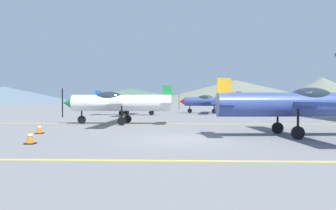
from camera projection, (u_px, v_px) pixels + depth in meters
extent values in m
plane|color=slate|center=(184.00, 139.00, 13.18)|extent=(400.00, 400.00, 0.00)
cube|color=yellow|center=(186.00, 161.00, 8.43)|extent=(80.00, 0.16, 0.01)
cube|color=yellow|center=(182.00, 124.00, 21.40)|extent=(80.00, 0.16, 0.01)
cylinder|color=#33478C|center=(291.00, 105.00, 14.09)|extent=(6.86, 1.58, 1.10)
ellipsoid|color=#1E2833|center=(311.00, 97.00, 14.11)|extent=(2.06, 1.04, 0.90)
cube|color=#33478C|center=(300.00, 103.00, 14.10)|extent=(1.72, 8.85, 0.16)
cube|color=#33478C|center=(224.00, 103.00, 13.98)|extent=(0.88, 2.64, 0.10)
cube|color=#F2A519|center=(224.00, 91.00, 13.97)|extent=(0.64, 0.16, 1.20)
cylinder|color=black|center=(298.00, 121.00, 12.99)|extent=(0.10, 0.10, 1.00)
cylinder|color=black|center=(298.00, 133.00, 13.00)|extent=(0.57, 0.16, 0.56)
cylinder|color=black|center=(278.00, 118.00, 15.19)|extent=(0.10, 0.10, 1.00)
cylinder|color=black|center=(278.00, 128.00, 15.20)|extent=(0.57, 0.16, 0.56)
cylinder|color=white|center=(122.00, 103.00, 21.22)|extent=(6.81, 1.18, 1.10)
cone|color=#1E8C3F|center=(68.00, 103.00, 21.39)|extent=(0.71, 0.94, 0.93)
cube|color=black|center=(62.00, 103.00, 21.41)|extent=(0.04, 0.12, 2.00)
ellipsoid|color=#1E2833|center=(109.00, 98.00, 21.25)|extent=(2.01, 0.92, 0.90)
cube|color=white|center=(116.00, 102.00, 21.23)|extent=(1.20, 8.81, 0.16)
cube|color=white|center=(167.00, 102.00, 21.07)|extent=(0.73, 2.61, 0.10)
cube|color=#1E8C3F|center=(167.00, 94.00, 21.06)|extent=(0.63, 0.13, 1.20)
cylinder|color=black|center=(82.00, 113.00, 21.36)|extent=(0.10, 0.10, 1.00)
cylinder|color=black|center=(82.00, 120.00, 21.37)|extent=(0.56, 0.13, 0.56)
cylinder|color=black|center=(128.00, 112.00, 22.32)|extent=(0.10, 0.10, 1.00)
cylinder|color=black|center=(128.00, 119.00, 22.33)|extent=(0.56, 0.13, 0.56)
cylinder|color=black|center=(122.00, 113.00, 20.12)|extent=(0.10, 0.10, 1.00)
cylinder|color=black|center=(122.00, 121.00, 20.13)|extent=(0.56, 0.13, 0.56)
cylinder|color=white|center=(126.00, 102.00, 33.37)|extent=(6.86, 1.62, 1.10)
cone|color=blue|center=(160.00, 102.00, 32.94)|extent=(0.77, 0.99, 0.93)
cube|color=black|center=(164.00, 102.00, 32.90)|extent=(0.05, 0.12, 2.00)
ellipsoid|color=#1E2833|center=(134.00, 99.00, 33.26)|extent=(2.06, 1.05, 0.90)
cube|color=white|center=(129.00, 101.00, 33.32)|extent=(1.78, 8.85, 0.16)
cube|color=white|center=(98.00, 101.00, 33.72)|extent=(0.90, 2.65, 0.10)
cube|color=blue|center=(98.00, 96.00, 33.71)|extent=(0.64, 0.17, 1.20)
cylinder|color=black|center=(151.00, 108.00, 33.06)|extent=(0.10, 0.10, 1.00)
cylinder|color=black|center=(151.00, 113.00, 33.07)|extent=(0.57, 0.16, 0.56)
cylinder|color=black|center=(121.00, 108.00, 32.31)|extent=(0.10, 0.10, 1.00)
cylinder|color=black|center=(121.00, 113.00, 32.32)|extent=(0.57, 0.16, 0.56)
cylinder|color=black|center=(127.00, 108.00, 34.50)|extent=(0.10, 0.10, 1.00)
cylinder|color=black|center=(127.00, 112.00, 34.50)|extent=(0.57, 0.16, 0.56)
cylinder|color=#33478C|center=(213.00, 101.00, 37.96)|extent=(6.88, 1.97, 1.10)
cone|color=red|center=(182.00, 101.00, 38.57)|extent=(0.81, 1.02, 0.93)
cube|color=black|center=(179.00, 101.00, 38.64)|extent=(0.06, 0.12, 2.00)
ellipsoid|color=#1E2833|center=(205.00, 99.00, 38.10)|extent=(2.10, 1.15, 0.90)
cube|color=#33478C|center=(209.00, 101.00, 38.02)|extent=(2.23, 8.86, 0.16)
cube|color=#33478C|center=(238.00, 101.00, 37.44)|extent=(1.03, 2.67, 0.10)
cube|color=red|center=(238.00, 97.00, 37.43)|extent=(0.64, 0.20, 1.20)
cylinder|color=black|center=(190.00, 107.00, 38.43)|extent=(0.10, 0.10, 1.00)
cylinder|color=black|center=(190.00, 111.00, 38.44)|extent=(0.57, 0.19, 0.56)
cylinder|color=black|center=(214.00, 107.00, 39.02)|extent=(0.10, 0.10, 1.00)
cylinder|color=black|center=(214.00, 111.00, 39.03)|extent=(0.57, 0.19, 0.56)
cylinder|color=black|center=(214.00, 107.00, 36.85)|extent=(0.10, 0.10, 1.00)
cylinder|color=black|center=(214.00, 111.00, 36.86)|extent=(0.57, 0.19, 0.56)
cube|color=red|center=(253.00, 106.00, 45.63)|extent=(4.62, 3.71, 0.75)
cube|color=black|center=(252.00, 102.00, 45.70)|extent=(2.88, 2.58, 0.55)
cylinder|color=black|center=(261.00, 109.00, 44.12)|extent=(0.66, 0.51, 0.64)
cylinder|color=black|center=(264.00, 109.00, 45.65)|extent=(0.66, 0.51, 0.64)
cylinder|color=black|center=(242.00, 109.00, 45.63)|extent=(0.66, 0.51, 0.64)
cylinder|color=black|center=(245.00, 108.00, 47.16)|extent=(0.66, 0.51, 0.64)
cube|color=black|center=(30.00, 143.00, 11.67)|extent=(0.36, 0.36, 0.04)
cone|color=orange|center=(30.00, 136.00, 11.67)|extent=(0.29, 0.29, 0.55)
cylinder|color=white|center=(30.00, 135.00, 11.67)|extent=(0.20, 0.20, 0.08)
cube|color=black|center=(39.00, 133.00, 15.24)|extent=(0.36, 0.36, 0.04)
cone|color=orange|center=(39.00, 127.00, 15.24)|extent=(0.29, 0.29, 0.55)
cylinder|color=white|center=(39.00, 127.00, 15.24)|extent=(0.20, 0.20, 0.08)
cone|color=slate|center=(4.00, 95.00, 131.82)|extent=(67.96, 67.96, 7.23)
cone|color=#4C6651|center=(131.00, 96.00, 150.49)|extent=(80.98, 80.98, 6.93)
cone|color=slate|center=(235.00, 92.00, 148.14)|extent=(88.81, 88.81, 11.00)
cone|color=slate|center=(323.00, 90.00, 161.00)|extent=(50.27, 50.27, 13.23)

